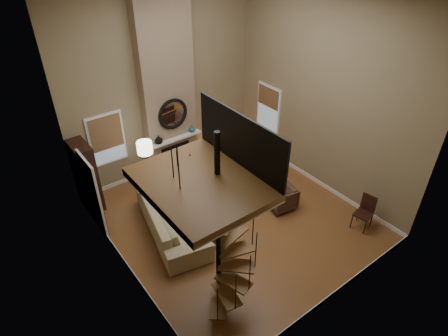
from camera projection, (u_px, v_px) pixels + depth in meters
ground at (233, 218)px, 10.26m from camera, size 6.00×6.50×0.01m
back_wall at (163, 83)px, 10.85m from camera, size 6.00×0.02×5.50m
front_wall at (352, 199)px, 6.56m from camera, size 6.00×0.02×5.50m
left_wall at (110, 173)px, 7.21m from camera, size 0.02×6.50×5.50m
right_wall at (323, 95)px, 10.20m from camera, size 0.02×6.50×5.50m
baseboard_back at (171, 163)px, 12.36m from camera, size 6.00×0.02×0.12m
baseboard_front at (328, 298)px, 8.09m from camera, size 6.00×0.02×0.12m
baseboard_left at (130, 269)px, 8.74m from camera, size 0.02×6.50×0.12m
baseboard_right at (310, 177)px, 11.71m from camera, size 0.02×6.50×0.12m
chimney_breast at (167, 85)px, 10.72m from camera, size 1.60×0.38×5.50m
hearth at (182, 173)px, 11.94m from camera, size 1.50×0.60×0.04m
firebox at (176, 155)px, 11.83m from camera, size 0.95×0.02×0.72m
mantel at (176, 139)px, 11.44m from camera, size 1.70×0.18×0.06m
mirror_frame at (173, 114)px, 11.03m from camera, size 0.94×0.10×0.94m
mirror_disc at (173, 114)px, 11.03m from camera, size 0.80×0.01×0.80m
vase_left at (159, 140)px, 11.11m from camera, size 0.24×0.24×0.25m
vase_right at (192, 129)px, 11.69m from camera, size 0.20×0.20×0.21m
window_back at (107, 139)px, 10.52m from camera, size 1.02×0.06×1.52m
window_right at (268, 107)px, 12.14m from camera, size 0.06×1.02×1.52m
entry_door at (93, 195)px, 9.38m from camera, size 0.10×1.05×2.16m
loft at (205, 179)px, 6.23m from camera, size 1.70×2.20×1.09m
spiral_stair at (219, 236)px, 7.19m from camera, size 1.47×1.47×4.06m
hutch at (86, 177)px, 10.19m from camera, size 0.42×0.89×2.00m
sofa at (171, 218)px, 9.65m from camera, size 1.72×3.05×0.84m
armchair_near at (254, 177)px, 11.21m from camera, size 0.96×0.94×0.77m
armchair_far at (283, 196)px, 10.45m from camera, size 0.83×0.82×0.65m
coffee_table at (230, 205)px, 10.27m from camera, size 1.23×0.68×0.45m
bowl at (229, 198)px, 10.18m from camera, size 0.43×0.43×0.11m
book at (244, 197)px, 10.24m from camera, size 0.23×0.29×0.03m
floor_lamp at (145, 152)px, 10.34m from camera, size 0.42×0.42×1.74m
accent_lamp at (217, 150)px, 12.65m from camera, size 0.15×0.15×0.52m
side_chair at (365, 210)px, 9.71m from camera, size 0.49×0.46×0.91m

